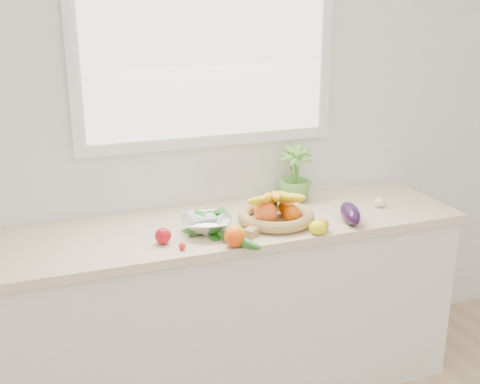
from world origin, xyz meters
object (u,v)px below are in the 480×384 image
object	(u,v)px
eggplant	(350,213)
potted_herb	(295,175)
fruit_basket	(275,212)
colander_with_spinach	(207,220)
apple	(163,236)
cucumber	(239,241)

from	to	relation	value
eggplant	potted_herb	size ratio (longest dim) A/B	0.71
fruit_basket	potted_herb	bearing A→B (deg)	49.71
fruit_basket	colander_with_spinach	distance (m)	0.34
apple	eggplant	distance (m)	0.88
eggplant	fruit_basket	bearing A→B (deg)	160.56
eggplant	potted_herb	bearing A→B (deg)	105.79
potted_herb	fruit_basket	size ratio (longest dim) A/B	0.68
cucumber	fruit_basket	size ratio (longest dim) A/B	0.55
potted_herb	fruit_basket	xyz separation A→B (m)	(-0.22, -0.26, -0.08)
eggplant	cucumber	distance (m)	0.59
potted_herb	eggplant	bearing A→B (deg)	-74.21
apple	cucumber	size ratio (longest dim) A/B	0.28
apple	cucumber	xyz separation A→B (m)	(0.29, -0.13, -0.01)
colander_with_spinach	fruit_basket	bearing A→B (deg)	1.75
potted_herb	cucumber	bearing A→B (deg)	-136.15
eggplant	colander_with_spinach	xyz separation A→B (m)	(-0.67, 0.11, 0.02)
apple	eggplant	size ratio (longest dim) A/B	0.32
potted_herb	fruit_basket	world-z (taller)	potted_herb
eggplant	apple	bearing A→B (deg)	176.55
apple	eggplant	world-z (taller)	eggplant
potted_herb	colander_with_spinach	bearing A→B (deg)	-153.97
eggplant	potted_herb	world-z (taller)	potted_herb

